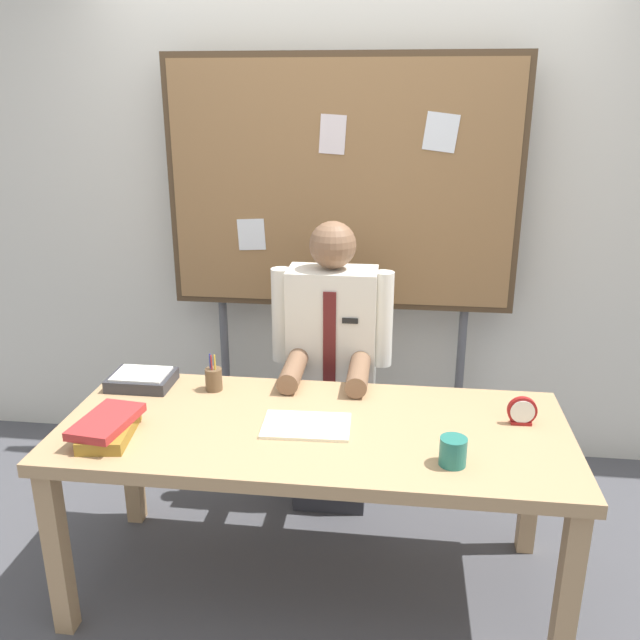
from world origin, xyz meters
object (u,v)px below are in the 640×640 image
object	(u,v)px
desk_clock	(522,412)
pen_holder	(214,379)
coffee_mug	(453,451)
bulletin_board	(341,190)
paper_tray	(142,379)
open_notebook	(306,426)
person	(332,379)
book_stack	(108,427)
desk	(314,444)

from	to	relation	value
desk_clock	pen_holder	bearing A→B (deg)	172.95
pen_holder	coffee_mug	bearing A→B (deg)	-26.54
bulletin_board	paper_tray	bearing A→B (deg)	-135.19
open_notebook	person	bearing A→B (deg)	87.86
open_notebook	desk_clock	distance (m)	0.81
bulletin_board	person	bearing A→B (deg)	-90.00
desk_clock	pen_holder	distance (m)	1.23
open_notebook	coffee_mug	distance (m)	0.56
book_stack	coffee_mug	size ratio (longest dim) A/B	3.10
book_stack	bulletin_board	bearing A→B (deg)	59.13
open_notebook	desk_clock	xyz separation A→B (m)	(0.80, 0.13, 0.04)
open_notebook	paper_tray	bearing A→B (deg)	159.26
person	desk_clock	world-z (taller)	person
person	coffee_mug	size ratio (longest dim) A/B	14.13
pen_holder	paper_tray	world-z (taller)	pen_holder
desk	pen_holder	distance (m)	0.54
coffee_mug	pen_holder	distance (m)	1.06
coffee_mug	person	bearing A→B (deg)	120.31
coffee_mug	open_notebook	bearing A→B (deg)	159.19
person	desk	bearing A→B (deg)	-90.00
bulletin_board	open_notebook	xyz separation A→B (m)	(-0.02, -1.05, -0.73)
book_stack	open_notebook	size ratio (longest dim) A/B	0.93
person	book_stack	size ratio (longest dim) A/B	4.56
book_stack	pen_holder	xyz separation A→B (m)	(0.27, 0.44, 0.01)
paper_tray	desk_clock	bearing A→B (deg)	-5.80
paper_tray	coffee_mug	bearing A→B (deg)	-20.77
person	coffee_mug	distance (m)	0.99
bulletin_board	coffee_mug	bearing A→B (deg)	-68.23
open_notebook	pen_holder	xyz separation A→B (m)	(-0.43, 0.28, 0.04)
desk	pen_holder	size ratio (longest dim) A/B	11.86
open_notebook	bulletin_board	bearing A→B (deg)	88.66
person	open_notebook	distance (m)	0.66
pen_holder	desk_clock	bearing A→B (deg)	-7.05
person	pen_holder	world-z (taller)	person
open_notebook	coffee_mug	world-z (taller)	coffee_mug
desk	paper_tray	distance (m)	0.82
bulletin_board	book_stack	world-z (taller)	bulletin_board
desk	desk_clock	distance (m)	0.79
desk	person	world-z (taller)	person
open_notebook	pen_holder	distance (m)	0.51
book_stack	paper_tray	bearing A→B (deg)	96.14
bulletin_board	book_stack	bearing A→B (deg)	-120.87
person	desk_clock	distance (m)	0.94
person	desk_clock	size ratio (longest dim) A/B	12.65
book_stack	open_notebook	distance (m)	0.72
person	paper_tray	world-z (taller)	person
desk_clock	paper_tray	size ratio (longest dim) A/B	0.42
pen_holder	paper_tray	xyz separation A→B (m)	(-0.31, 0.00, -0.02)
pen_holder	desk	bearing A→B (deg)	-29.50
open_notebook	paper_tray	xyz separation A→B (m)	(-0.74, 0.28, 0.02)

